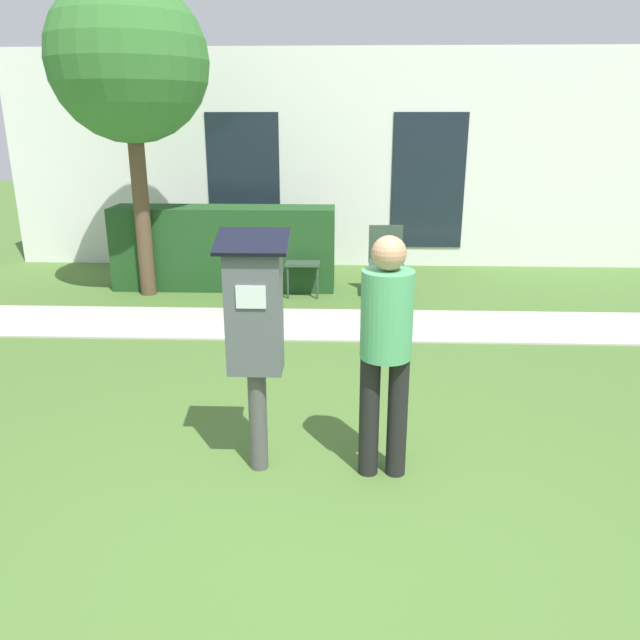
{
  "coord_description": "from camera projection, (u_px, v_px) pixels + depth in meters",
  "views": [
    {
      "loc": [
        0.15,
        -2.83,
        2.24
      ],
      "look_at": [
        0.0,
        0.8,
        1.05
      ],
      "focal_mm": 35.0,
      "sensor_mm": 36.0,
      "label": 1
    }
  ],
  "objects": [
    {
      "name": "ground_plane",
      "position": [
        314.0,
        548.0,
        3.4
      ],
      "size": [
        40.0,
        40.0,
        0.0
      ],
      "primitive_type": "plane",
      "color": "#476B2D"
    },
    {
      "name": "sidewalk",
      "position": [
        330.0,
        324.0,
        7.02
      ],
      "size": [
        12.0,
        1.1,
        0.02
      ],
      "color": "#B7B2A8",
      "rests_on": "ground"
    },
    {
      "name": "building_facade",
      "position": [
        336.0,
        161.0,
        9.48
      ],
      "size": [
        10.0,
        0.26,
        3.2
      ],
      "color": "white",
      "rests_on": "ground"
    },
    {
      "name": "parking_meter",
      "position": [
        255.0,
        323.0,
        3.87
      ],
      "size": [
        0.44,
        0.31,
        1.59
      ],
      "color": "#4C4C4C",
      "rests_on": "ground"
    },
    {
      "name": "person_standing",
      "position": [
        386.0,
        340.0,
        3.83
      ],
      "size": [
        0.32,
        0.32,
        1.58
      ],
      "rotation": [
        0.0,
        0.0,
        -0.24
      ],
      "color": "black",
      "rests_on": "ground"
    },
    {
      "name": "outdoor_chair_left",
      "position": [
        304.0,
        254.0,
        8.14
      ],
      "size": [
        0.44,
        0.44,
        0.9
      ],
      "rotation": [
        0.0,
        0.0,
        0.06
      ],
      "color": "#334738",
      "rests_on": "ground"
    },
    {
      "name": "outdoor_chair_middle",
      "position": [
        386.0,
        255.0,
        8.08
      ],
      "size": [
        0.44,
        0.44,
        0.9
      ],
      "rotation": [
        0.0,
        0.0,
        0.17
      ],
      "color": "#334738",
      "rests_on": "ground"
    },
    {
      "name": "hedge_row",
      "position": [
        225.0,
        248.0,
        8.42
      ],
      "size": [
        2.96,
        0.6,
        1.1
      ],
      "color": "#1E471E",
      "rests_on": "ground"
    },
    {
      "name": "tree",
      "position": [
        129.0,
        63.0,
        7.37
      ],
      "size": [
        1.9,
        1.9,
        3.82
      ],
      "color": "brown",
      "rests_on": "ground"
    }
  ]
}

